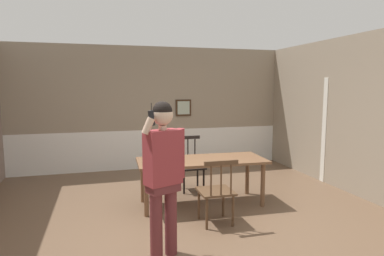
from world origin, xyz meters
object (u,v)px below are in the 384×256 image
(chair_near_window, at_px, (217,191))
(person_figure, at_px, (164,168))
(chair_by_doorway, at_px, (190,165))
(dining_table, at_px, (202,164))

(chair_near_window, relative_size, person_figure, 0.53)
(chair_near_window, xyz_separation_m, chair_by_doorway, (0.07, 1.62, -0.00))
(dining_table, relative_size, chair_by_doorway, 2.12)
(chair_near_window, height_order, person_figure, person_figure)
(chair_by_doorway, xyz_separation_m, person_figure, (-0.95, -2.31, 0.56))
(chair_near_window, bearing_deg, person_figure, -141.25)
(dining_table, distance_m, chair_near_window, 0.83)
(dining_table, distance_m, person_figure, 1.79)
(chair_by_doorway, relative_size, person_figure, 0.56)
(chair_near_window, distance_m, person_figure, 1.25)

